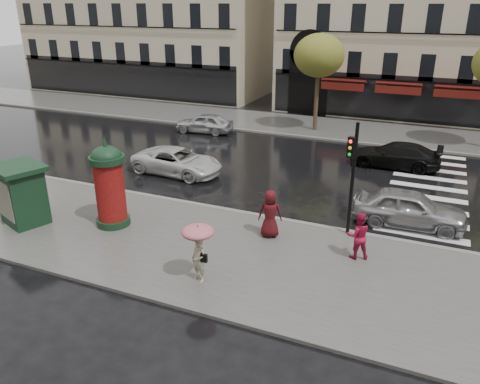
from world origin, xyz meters
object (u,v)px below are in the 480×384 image
at_px(car_white, 177,161).
at_px(traffic_light, 352,169).
at_px(morris_column, 109,183).
at_px(car_black, 395,155).
at_px(woman_umbrella, 198,244).
at_px(man_burgundy, 270,214).
at_px(newsstand, 22,193).
at_px(car_silver, 409,208).
at_px(woman_red, 358,236).
at_px(car_far_silver, 204,123).

bearing_deg(car_white, traffic_light, -107.36).
relative_size(morris_column, car_black, 0.78).
distance_m(woman_umbrella, man_burgundy, 3.98).
distance_m(man_burgundy, newsstand, 10.02).
bearing_deg(man_burgundy, car_black, -125.87).
bearing_deg(woman_umbrella, traffic_light, 54.39).
bearing_deg(morris_column, car_silver, 24.00).
xyz_separation_m(morris_column, newsstand, (-3.44, -1.23, -0.52)).
xyz_separation_m(woman_umbrella, newsstand, (-8.59, 1.07, -0.07)).
relative_size(newsstand, car_black, 0.52).
distance_m(woman_red, man_burgundy, 3.39).
height_order(newsstand, car_white, newsstand).
xyz_separation_m(woman_umbrella, car_black, (4.50, 14.59, -0.75)).
xyz_separation_m(newsstand, car_far_silver, (0.00, 15.94, -0.70)).
bearing_deg(man_burgundy, morris_column, -4.24).
bearing_deg(morris_column, woman_red, 7.11).
bearing_deg(morris_column, car_far_silver, 103.13).
relative_size(woman_red, man_burgundy, 0.92).
height_order(morris_column, car_white, morris_column).
height_order(traffic_light, car_far_silver, traffic_light).
height_order(woman_umbrella, traffic_light, traffic_light).
bearing_deg(car_far_silver, woman_umbrella, 20.75).
bearing_deg(man_burgundy, newsstand, -2.09).
xyz_separation_m(woman_umbrella, morris_column, (-5.16, 2.30, 0.46)).
xyz_separation_m(traffic_light, car_black, (0.78, 9.40, -2.10)).
bearing_deg(newsstand, morris_column, 19.71).
height_order(man_burgundy, car_silver, man_burgundy).
relative_size(car_white, car_black, 1.02).
bearing_deg(newsstand, car_black, 45.92).
relative_size(traffic_light, car_black, 0.93).
distance_m(traffic_light, newsstand, 13.06).
xyz_separation_m(car_white, car_black, (10.52, 5.69, 0.01)).
bearing_deg(car_far_silver, car_silver, 49.71).
bearing_deg(car_silver, car_black, 8.19).
relative_size(car_silver, car_black, 0.93).
xyz_separation_m(woman_red, newsstand, (-13.00, -2.42, 0.40)).
bearing_deg(man_burgundy, car_silver, -162.93).
height_order(man_burgundy, car_far_silver, man_burgundy).
bearing_deg(car_black, car_far_silver, -99.44).
height_order(man_burgundy, traffic_light, traffic_light).
xyz_separation_m(woman_umbrella, woman_red, (4.41, 3.49, -0.46)).
distance_m(man_burgundy, morris_column, 6.43).
relative_size(morris_column, traffic_light, 0.84).
bearing_deg(morris_column, man_burgundy, 13.80).
height_order(woman_red, traffic_light, traffic_light).
relative_size(woman_red, traffic_light, 0.39).
distance_m(woman_umbrella, traffic_light, 6.53).
xyz_separation_m(newsstand, car_silver, (14.42, 6.12, -0.62)).
xyz_separation_m(morris_column, traffic_light, (8.88, 2.89, 0.90)).
relative_size(woman_umbrella, car_white, 0.41).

